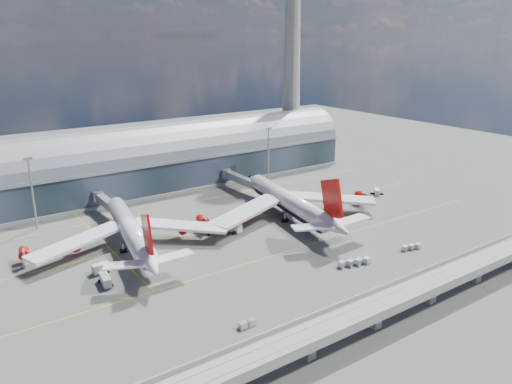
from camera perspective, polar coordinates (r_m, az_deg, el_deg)
ground at (r=159.36m, az=-1.43°, el=-6.42°), size 500.00×500.00×0.00m
taxi_lines at (r=176.84m, az=-5.40°, el=-4.02°), size 200.00×80.12×0.01m
terminal at (r=221.70m, az=-12.67°, el=3.13°), size 200.00×30.00×28.00m
control_tower at (r=263.38m, az=4.12°, el=14.59°), size 19.00×19.00×103.00m
guideway at (r=119.86m, az=13.59°, el=-12.66°), size 220.00×8.50×7.20m
floodlight_mast_left at (r=186.41m, az=-24.20°, el=0.04°), size 3.00×0.70×25.70m
floodlight_mast_right at (r=225.31m, az=1.43°, el=4.38°), size 3.00×0.70×25.70m
airliner_left at (r=161.26m, az=-14.09°, el=-4.38°), size 64.73×68.14×20.84m
airliner_right at (r=182.78m, az=3.95°, el=-1.26°), size 69.66×72.88×23.21m
jet_bridge_left at (r=192.64m, az=-16.62°, el=-1.24°), size 4.40×28.00×7.25m
jet_bridge_right at (r=214.93m, az=-1.66°, el=1.41°), size 4.40×32.00×7.25m
service_truck_0 at (r=142.76m, az=-16.83°, el=-9.59°), size 2.81×6.63×2.67m
service_truck_1 at (r=149.64m, az=-17.29°, el=-8.33°), size 4.93×2.66×2.78m
service_truck_2 at (r=185.12m, az=4.33°, el=-2.51°), size 8.09×5.33×2.85m
service_truck_3 at (r=217.56m, az=13.66°, el=0.04°), size 4.89×5.15×2.48m
service_truck_4 at (r=171.56m, az=-2.57°, el=-4.06°), size 4.19×6.09×3.23m
service_truck_5 at (r=171.30m, az=-5.09°, el=-4.21°), size 6.36×4.87×2.89m
cargo_train_0 at (r=119.11m, az=-1.00°, el=-14.85°), size 4.57×1.50×1.55m
cargo_train_1 at (r=150.30m, az=11.18°, el=-7.91°), size 10.90×4.57×1.81m
cargo_train_2 at (r=165.25m, az=17.34°, el=-6.04°), size 7.34×3.22×1.61m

